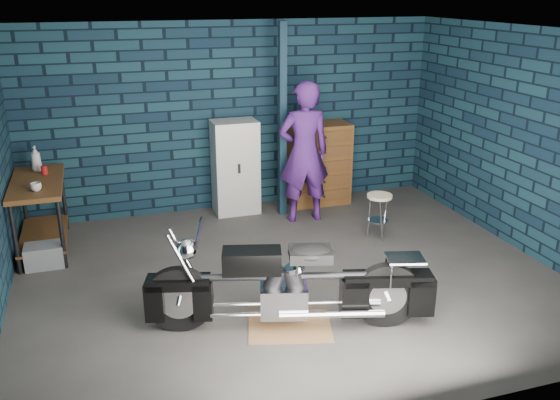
% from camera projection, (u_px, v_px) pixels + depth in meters
% --- Properties ---
extents(ground, '(6.00, 6.00, 0.00)m').
position_uv_depth(ground, '(289.00, 277.00, 6.75)').
color(ground, '#464341').
rests_on(ground, ground).
extents(room_walls, '(6.02, 5.01, 2.71)m').
position_uv_depth(room_walls, '(274.00, 102.00, 6.60)').
color(room_walls, '#0E2030').
rests_on(room_walls, ground).
extents(support_post, '(0.10, 0.10, 2.70)m').
position_uv_depth(support_post, '(282.00, 122.00, 8.20)').
color(support_post, '#112736').
rests_on(support_post, ground).
extents(workbench, '(0.60, 1.40, 0.91)m').
position_uv_depth(workbench, '(41.00, 216.00, 7.31)').
color(workbench, brown).
rests_on(workbench, ground).
extents(drip_mat, '(0.93, 0.79, 0.01)m').
position_uv_depth(drip_mat, '(290.00, 326.00, 5.76)').
color(drip_mat, olive).
rests_on(drip_mat, ground).
extents(motorcycle, '(2.43, 1.24, 1.03)m').
position_uv_depth(motorcycle, '(290.00, 279.00, 5.59)').
color(motorcycle, black).
rests_on(motorcycle, ground).
extents(person, '(0.74, 0.50, 1.96)m').
position_uv_depth(person, '(304.00, 153.00, 8.11)').
color(person, '#4C1F75').
rests_on(person, ground).
extents(storage_bin, '(0.43, 0.31, 0.27)m').
position_uv_depth(storage_bin, '(44.00, 256.00, 6.97)').
color(storage_bin, gray).
rests_on(storage_bin, ground).
extents(locker, '(0.63, 0.45, 1.36)m').
position_uv_depth(locker, '(235.00, 167.00, 8.50)').
color(locker, silver).
rests_on(locker, ground).
extents(tool_chest, '(0.92, 0.51, 1.22)m').
position_uv_depth(tool_chest, '(318.00, 164.00, 8.89)').
color(tool_chest, brown).
rests_on(tool_chest, ground).
extents(shop_stool, '(0.42, 0.42, 0.59)m').
position_uv_depth(shop_stool, '(378.00, 216.00, 7.73)').
color(shop_stool, beige).
rests_on(shop_stool, ground).
extents(cup_a, '(0.16, 0.16, 0.10)m').
position_uv_depth(cup_a, '(36.00, 187.00, 6.78)').
color(cup_a, beige).
rests_on(cup_a, workbench).
extents(mug_red, '(0.09, 0.09, 0.11)m').
position_uv_depth(mug_red, '(44.00, 170.00, 7.38)').
color(mug_red, '#9F1615').
rests_on(mug_red, workbench).
extents(bottle, '(0.14, 0.14, 0.32)m').
position_uv_depth(bottle, '(36.00, 158.00, 7.50)').
color(bottle, gray).
rests_on(bottle, workbench).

